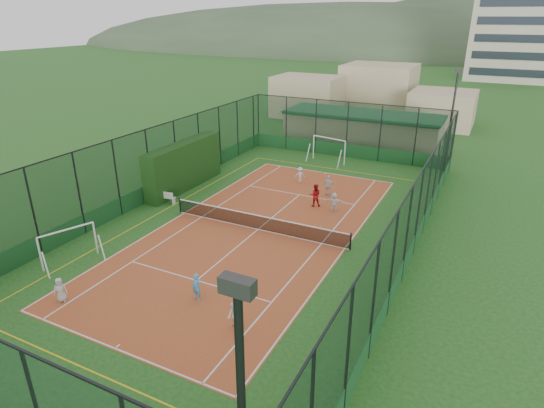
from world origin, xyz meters
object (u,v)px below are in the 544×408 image
Objects in this scene: child_far_right at (329,185)px; futsal_goal_far at (329,150)px; white_bench at (164,196)px; futsal_goal_near at (69,246)px; child_near_right at (234,317)px; floodlight_ne at (451,122)px; child_near_mid at (197,287)px; child_far_back at (334,202)px; clubhouse at (362,129)px; child_near_left at (60,290)px; coach at (315,195)px; child_far_left at (300,175)px.

futsal_goal_far is at bearing -69.28° from child_far_right.
child_far_right is (9.68, 6.33, 0.31)m from white_bench.
futsal_goal_near is 2.24× the size of child_near_right.
floodlight_ne is at bearing 114.97° from child_near_right.
child_near_mid reaches higher than child_far_back.
child_near_left is at bearing -97.83° from clubhouse.
child_far_right is at bearing 29.25° from child_near_left.
child_far_right is 2.80m from child_far_back.
white_bench is 1.25× the size of child_near_right.
floodlight_ne reaches higher than futsal_goal_near.
coach is at bearing 133.82° from child_near_right.
child_far_right is at bearing 24.91° from white_bench.
child_near_right is at bearing -48.63° from white_bench.
white_bench is 0.56× the size of futsal_goal_near.
clubhouse is at bearing 9.14° from futsal_goal_near.
child_near_mid is 2.85m from child_near_right.
white_bench is 1.26× the size of child_far_back.
floodlight_ne is 26.12m from child_near_right.
child_far_right is 0.96× the size of coach.
coach is (2.79, -3.93, 0.18)m from child_far_left.
child_near_left is (2.51, -2.73, -0.33)m from futsal_goal_near.
child_far_left is (5.93, 16.71, -0.32)m from futsal_goal_near.
child_far_right is at bearing -115.22° from coach.
child_near_left is (-13.07, -27.15, -3.52)m from floodlight_ne.
coach is (-0.14, -2.26, 0.03)m from child_far_right.
futsal_goal_near is at bearing -122.54° from floodlight_ne.
floodlight_ne is at bearing -142.14° from coach.
child_far_left is 0.94× the size of child_far_back.
futsal_goal_far reaches higher than coach.
futsal_goal_far is 2.56× the size of child_near_right.
futsal_goal_far is at bearing 55.41° from white_bench.
child_near_left is (-3.59, -25.42, -0.47)m from futsal_goal_far.
white_bench is 11.92m from child_near_left.
clubhouse reaches higher than child_near_left.
floodlight_ne is 30.34m from child_near_left.
futsal_goal_near reaches higher than child_far_left.
futsal_goal_far is at bearing 103.29° from child_near_mid.
floodlight_ne is 6.44× the size of child_far_back.
child_far_right is at bearing -125.62° from floodlight_ne.
clubhouse reaches higher than child_far_left.
child_near_right is 0.86× the size of child_far_right.
floodlight_ne is 6.38× the size of child_near_right.
child_far_left is at bearing 41.59° from white_bench.
child_near_left is at bearing 46.56° from coach.
child_far_right is at bearing -69.82° from child_far_back.
floodlight_ne reaches higher than child_far_right.
child_near_left is 0.89× the size of child_near_mid.
child_near_right is at bearing -72.98° from futsal_goal_near.
floodlight_ne reaches higher than white_bench.
white_bench is 1.36× the size of child_near_left.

